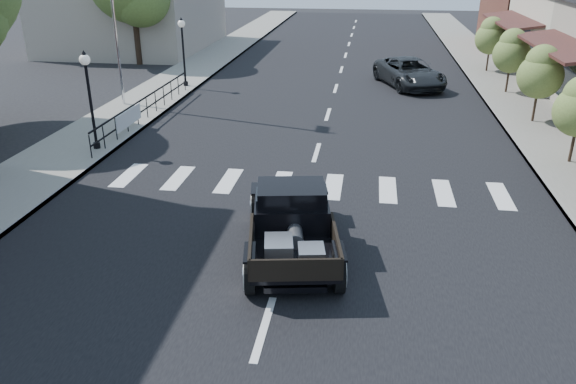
# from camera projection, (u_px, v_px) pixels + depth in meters

# --- Properties ---
(ground) EXTENTS (120.00, 120.00, 0.00)m
(ground) POSITION_uv_depth(u_px,v_px,m) (287.00, 251.00, 13.18)
(ground) COLOR black
(ground) RESTS_ON ground
(road) EXTENTS (14.00, 80.00, 0.02)m
(road) POSITION_uv_depth(u_px,v_px,m) (333.00, 98.00, 26.80)
(road) COLOR black
(road) RESTS_ON ground
(road_markings) EXTENTS (12.00, 60.00, 0.06)m
(road_markings) POSITION_uv_depth(u_px,v_px,m) (324.00, 128.00, 22.26)
(road_markings) COLOR silver
(road_markings) RESTS_ON ground
(sidewalk_left) EXTENTS (3.00, 80.00, 0.15)m
(sidewalk_left) POSITION_uv_depth(u_px,v_px,m) (162.00, 91.00, 27.91)
(sidewalk_left) COLOR gray
(sidewalk_left) RESTS_ON ground
(sidewalk_right) EXTENTS (3.00, 80.00, 0.15)m
(sidewalk_right) POSITION_uv_depth(u_px,v_px,m) (519.00, 103.00, 25.65)
(sidewalk_right) COLOR gray
(sidewalk_right) RESTS_ON ground
(low_building_left) EXTENTS (10.00, 12.00, 5.00)m
(low_building_left) POSITION_uv_depth(u_px,v_px,m) (135.00, 12.00, 39.62)
(low_building_left) COLOR #A89C8D
(low_building_left) RESTS_ON ground
(railing) EXTENTS (0.08, 10.00, 1.00)m
(railing) POSITION_uv_depth(u_px,v_px,m) (147.00, 106.00, 22.97)
(railing) COLOR black
(railing) RESTS_ON sidewalk_left
(banner) EXTENTS (0.04, 2.20, 0.60)m
(banner) POSITION_uv_depth(u_px,v_px,m) (130.00, 124.00, 21.23)
(banner) COLOR silver
(banner) RESTS_ON sidewalk_left
(lamp_post_b) EXTENTS (0.36, 0.36, 3.35)m
(lamp_post_b) POSITION_uv_depth(u_px,v_px,m) (90.00, 101.00, 18.91)
(lamp_post_b) COLOR black
(lamp_post_b) RESTS_ON sidewalk_left
(lamp_post_c) EXTENTS (0.36, 0.36, 3.35)m
(lamp_post_c) POSITION_uv_depth(u_px,v_px,m) (183.00, 52.00, 28.00)
(lamp_post_c) COLOR black
(lamp_post_c) RESTS_ON sidewalk_left
(big_tree_far) EXTENTS (5.18, 5.18, 7.61)m
(big_tree_far) POSITION_uv_depth(u_px,v_px,m) (133.00, 0.00, 33.32)
(big_tree_far) COLOR #4E692D
(big_tree_far) RESTS_ON ground
(small_tree_c) EXTENTS (1.75, 1.75, 2.92)m
(small_tree_c) POSITION_uv_depth(u_px,v_px,m) (539.00, 85.00, 22.11)
(small_tree_c) COLOR #586C31
(small_tree_c) RESTS_ON sidewalk_right
(small_tree_d) EXTENTS (1.74, 1.74, 2.90)m
(small_tree_d) POSITION_uv_depth(u_px,v_px,m) (510.00, 62.00, 26.79)
(small_tree_d) COLOR #586C31
(small_tree_d) RESTS_ON sidewalk_right
(small_tree_e) EXTENTS (1.73, 1.73, 2.88)m
(small_tree_e) POSITION_uv_depth(u_px,v_px,m) (490.00, 45.00, 31.65)
(small_tree_e) COLOR #586C31
(small_tree_e) RESTS_ON sidewalk_right
(hotrod_pickup) EXTENTS (3.00, 5.04, 1.64)m
(hotrod_pickup) POSITION_uv_depth(u_px,v_px,m) (292.00, 221.00, 12.79)
(hotrod_pickup) COLOR black
(hotrod_pickup) RESTS_ON ground
(second_car) EXTENTS (3.98, 5.61, 1.42)m
(second_car) POSITION_uv_depth(u_px,v_px,m) (409.00, 73.00, 28.82)
(second_car) COLOR black
(second_car) RESTS_ON ground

